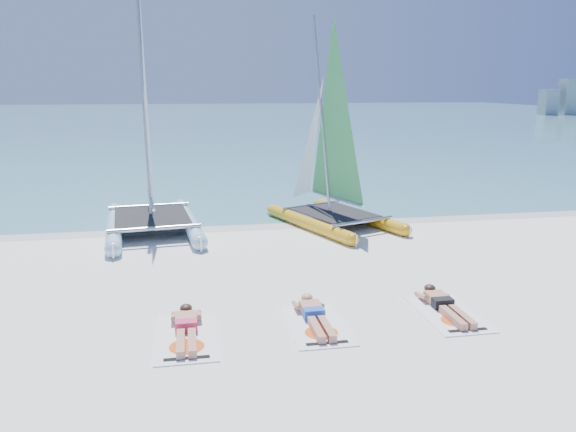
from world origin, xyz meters
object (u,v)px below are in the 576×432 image
object	(u,v)px
towel_a	(187,338)
sunbather_c	(444,304)
catamaran_blue	(148,157)
towel_c	(448,313)
towel_b	(317,325)
catamaran_yellow	(326,158)
sunbather_a	(186,327)
sunbather_b	(314,314)

from	to	relation	value
towel_a	sunbather_c	distance (m)	4.72
catamaran_blue	towel_c	bearing A→B (deg)	-58.04
sunbather_c	towel_b	bearing A→B (deg)	-174.26
catamaran_yellow	sunbather_a	size ratio (longest dim) A/B	3.64
catamaran_yellow	sunbather_b	world-z (taller)	catamaran_yellow
catamaran_yellow	towel_b	world-z (taller)	catamaran_yellow
towel_a	sunbather_b	xyz separation A→B (m)	(2.23, 0.32, 0.11)
sunbather_a	sunbather_c	world-z (taller)	same
catamaran_yellow	towel_a	bearing A→B (deg)	-140.60
sunbather_b	towel_c	size ratio (longest dim) A/B	0.93
sunbather_b	catamaran_blue	bearing A→B (deg)	114.30
towel_b	sunbather_b	size ratio (longest dim) A/B	1.07
catamaran_blue	towel_c	size ratio (longest dim) A/B	3.86
catamaran_blue	sunbather_c	size ratio (longest dim) A/B	4.14
towel_c	catamaran_yellow	bearing A→B (deg)	93.99
sunbather_c	sunbather_a	bearing A→B (deg)	-177.78
towel_a	sunbather_c	bearing A→B (deg)	4.55
catamaran_blue	sunbather_a	xyz separation A→B (m)	(0.95, -7.18, -2.01)
towel_c	towel_a	bearing A→B (deg)	-177.78
towel_a	towel_c	size ratio (longest dim) A/B	1.00
sunbather_b	towel_c	xyz separation A→B (m)	(2.47, -0.14, -0.11)
sunbather_a	towel_c	bearing A→B (deg)	-0.11
catamaran_blue	sunbather_a	bearing A→B (deg)	-88.69
catamaran_yellow	sunbather_a	distance (m)	8.59
towel_b	catamaran_yellow	bearing A→B (deg)	74.96
catamaran_yellow	towel_b	xyz separation A→B (m)	(-1.97, -7.32, -1.97)
towel_b	towel_c	size ratio (longest dim) A/B	1.00
catamaran_yellow	towel_c	xyz separation A→B (m)	(0.51, -7.26, -1.97)
sunbather_a	sunbather_b	distance (m)	2.24
towel_b	towel_c	world-z (taller)	same
catamaran_yellow	towel_a	distance (m)	8.77
sunbather_a	towel_b	bearing A→B (deg)	-1.69
sunbather_b	catamaran_yellow	bearing A→B (deg)	74.57
towel_b	sunbather_b	distance (m)	0.22
sunbather_a	towel_c	distance (m)	4.71
towel_a	sunbather_c	xyz separation A→B (m)	(4.71, 0.37, 0.11)
catamaran_yellow	sunbather_a	world-z (taller)	catamaran_yellow
sunbather_b	towel_c	distance (m)	2.48
catamaran_blue	sunbather_b	bearing A→B (deg)	-71.94
catamaran_blue	towel_a	world-z (taller)	catamaran_blue
sunbather_a	sunbather_c	size ratio (longest dim) A/B	1.00
catamaran_blue	towel_a	distance (m)	7.73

